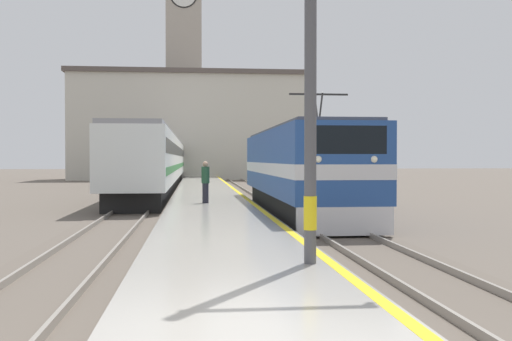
# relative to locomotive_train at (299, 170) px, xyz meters

# --- Properties ---
(ground_plane) EXTENTS (200.00, 200.00, 0.00)m
(ground_plane) POSITION_rel_locomotive_train_xyz_m (-3.48, 12.73, -1.80)
(ground_plane) COLOR #60564C
(platform) EXTENTS (3.68, 140.00, 0.39)m
(platform) POSITION_rel_locomotive_train_xyz_m (-3.48, 7.73, -1.61)
(platform) COLOR #ADA89E
(platform) RESTS_ON ground
(rail_track_near) EXTENTS (2.84, 140.00, 0.16)m
(rail_track_near) POSITION_rel_locomotive_train_xyz_m (0.00, 7.73, -1.77)
(rail_track_near) COLOR #60564C
(rail_track_near) RESTS_ON ground
(rail_track_far) EXTENTS (2.84, 140.00, 0.16)m
(rail_track_far) POSITION_rel_locomotive_train_xyz_m (-6.81, 7.73, -1.77)
(rail_track_far) COLOR #60564C
(rail_track_far) RESTS_ON ground
(locomotive_train) EXTENTS (2.92, 15.23, 4.48)m
(locomotive_train) POSITION_rel_locomotive_train_xyz_m (0.00, 0.00, 0.00)
(locomotive_train) COLOR black
(locomotive_train) RESTS_ON ground
(passenger_train) EXTENTS (2.92, 45.41, 3.83)m
(passenger_train) POSITION_rel_locomotive_train_xyz_m (-6.81, 22.49, 0.27)
(passenger_train) COLOR black
(passenger_train) RESTS_ON ground
(catenary_mast) EXTENTS (2.48, 0.24, 8.43)m
(catenary_mast) POSITION_rel_locomotive_train_xyz_m (-2.07, -13.42, 2.86)
(catenary_mast) COLOR #4C4C51
(catenary_mast) RESTS_ON platform
(person_on_platform) EXTENTS (0.34, 0.34, 1.76)m
(person_on_platform) POSITION_rel_locomotive_train_xyz_m (-3.76, 1.40, -0.48)
(person_on_platform) COLOR #23232D
(person_on_platform) RESTS_ON platform
(clock_tower) EXTENTS (5.34, 5.34, 28.76)m
(clock_tower) POSITION_rel_locomotive_train_xyz_m (-5.47, 50.50, 13.47)
(clock_tower) COLOR #ADA393
(clock_tower) RESTS_ON ground
(station_building) EXTENTS (25.83, 8.37, 11.77)m
(station_building) POSITION_rel_locomotive_train_xyz_m (-4.82, 43.18, 4.11)
(station_building) COLOR beige
(station_building) RESTS_ON ground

